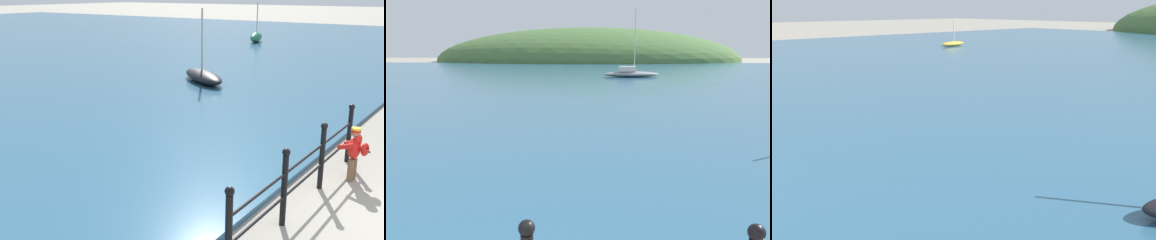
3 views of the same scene
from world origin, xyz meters
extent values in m
cube|color=#2D5B7A|center=(0.00, 32.00, 0.05)|extent=(80.00, 60.00, 0.10)
ellipsoid|color=#476B38|center=(0.00, 71.13, 0.00)|extent=(57.00, 31.35, 12.57)
sphere|color=black|center=(0.58, 1.50, 1.15)|extent=(0.12, 0.12, 0.12)
sphere|color=black|center=(2.16, 1.50, 1.15)|extent=(0.12, 0.12, 0.12)
ellipsoid|color=gray|center=(4.20, 30.04, 0.33)|extent=(4.71, 1.95, 0.46)
cube|color=silver|center=(3.86, 30.01, 0.77)|extent=(1.36, 0.96, 0.41)
cylinder|color=beige|center=(4.43, 30.06, 3.08)|extent=(0.07, 0.07, 5.05)
camera|label=1|loc=(-6.68, -0.85, 3.35)|focal=42.00mm
camera|label=2|loc=(1.03, -0.91, 2.38)|focal=35.00mm
camera|label=3|loc=(9.10, 0.37, 3.54)|focal=42.00mm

